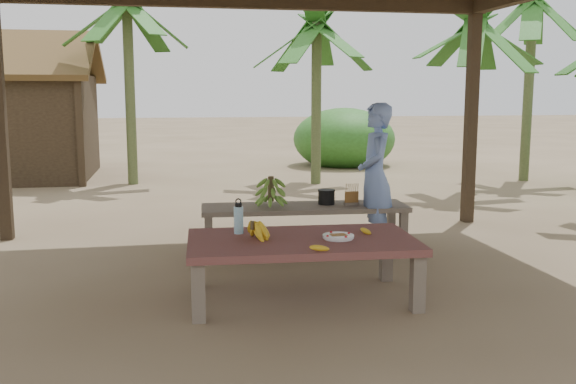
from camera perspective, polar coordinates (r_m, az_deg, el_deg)
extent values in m
plane|color=brown|center=(5.62, -0.19, -8.22)|extent=(80.00, 80.00, 0.00)
cube|color=black|center=(7.81, -24.24, 5.86)|extent=(0.13, 0.13, 2.70)
cube|color=black|center=(8.47, 15.96, 6.45)|extent=(0.13, 0.13, 2.70)
cube|color=black|center=(7.72, -3.39, 16.63)|extent=(5.80, 0.14, 0.18)
cube|color=brown|center=(4.72, -7.97, -8.85)|extent=(0.10, 0.10, 0.44)
cube|color=brown|center=(4.98, 11.46, -7.99)|extent=(0.10, 0.10, 0.44)
cube|color=brown|center=(5.52, -7.94, -6.22)|extent=(0.10, 0.10, 0.44)
cube|color=brown|center=(5.75, 8.72, -5.65)|extent=(0.10, 0.10, 0.44)
cube|color=maroon|center=(5.11, 1.24, -4.47)|extent=(1.85, 1.09, 0.06)
cube|color=brown|center=(6.63, -7.06, -3.86)|extent=(0.08, 0.08, 0.40)
cube|color=brown|center=(6.94, 10.22, -3.36)|extent=(0.08, 0.08, 0.40)
cube|color=brown|center=(7.08, -7.08, -3.06)|extent=(0.08, 0.08, 0.40)
cube|color=brown|center=(7.37, 9.15, -2.62)|extent=(0.08, 0.08, 0.40)
cube|color=brown|center=(6.89, 1.49, -1.41)|extent=(2.23, 0.72, 0.05)
cylinder|color=white|center=(5.10, 4.49, -4.11)|extent=(0.23, 0.23, 0.01)
cylinder|color=white|center=(5.10, 4.50, -3.94)|extent=(0.25, 0.25, 0.02)
cube|color=brown|center=(5.10, 4.50, -3.87)|extent=(0.13, 0.10, 0.02)
ellipsoid|color=gold|center=(4.70, 2.81, -5.00)|extent=(0.15, 0.06, 0.04)
ellipsoid|color=gold|center=(5.31, 6.93, -3.47)|extent=(0.08, 0.14, 0.04)
cylinder|color=#3F9DC6|center=(5.28, -4.42, -2.51)|extent=(0.08, 0.08, 0.22)
cylinder|color=black|center=(5.26, -4.43, -1.16)|extent=(0.06, 0.06, 0.03)
torus|color=black|center=(5.25, -4.44, -0.83)|extent=(0.05, 0.01, 0.05)
cylinder|color=black|center=(6.96, 3.44, -0.47)|extent=(0.18, 0.18, 0.15)
imported|color=#708CD5|center=(6.86, 7.75, 1.42)|extent=(0.47, 0.62, 1.55)
cylinder|color=#596638|center=(10.98, 16.06, 7.14)|extent=(0.18, 0.18, 2.79)
cylinder|color=#596638|center=(11.70, 2.52, 7.79)|extent=(0.18, 0.18, 2.89)
cylinder|color=#596638|center=(11.98, -13.87, 8.49)|extent=(0.18, 0.18, 3.28)
cylinder|color=#596638|center=(12.92, 20.58, 8.34)|extent=(0.18, 0.18, 3.35)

